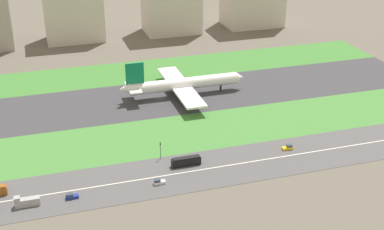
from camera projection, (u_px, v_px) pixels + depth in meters
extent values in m
plane|color=#5B564C|center=(161.00, 98.00, 268.94)|extent=(800.00, 800.00, 0.00)
cube|color=#38383D|center=(161.00, 98.00, 268.92)|extent=(280.00, 46.00, 0.10)
cube|color=#3D7A33|center=(143.00, 71.00, 304.44)|extent=(280.00, 36.00, 0.10)
cube|color=#427F38|center=(184.00, 133.00, 233.40)|extent=(280.00, 36.00, 0.10)
cube|color=#4C4C4F|center=(208.00, 169.00, 205.68)|extent=(280.00, 28.00, 0.10)
cube|color=silver|center=(208.00, 169.00, 205.65)|extent=(266.00, 0.50, 0.01)
cylinder|color=white|center=(184.00, 84.00, 269.58)|extent=(56.00, 6.00, 6.00)
cone|color=white|center=(240.00, 77.00, 277.68)|extent=(4.00, 5.70, 5.70)
cone|color=white|center=(124.00, 89.00, 261.00)|extent=(5.00, 5.40, 5.40)
cube|color=#0C724C|center=(135.00, 74.00, 259.46)|extent=(9.00, 0.80, 11.00)
cube|color=white|center=(133.00, 87.00, 262.13)|extent=(6.00, 16.00, 0.60)
cube|color=white|center=(173.00, 76.00, 282.54)|extent=(10.00, 26.00, 1.00)
cylinder|color=gray|center=(178.00, 84.00, 278.53)|extent=(5.00, 3.20, 3.20)
cube|color=white|center=(189.00, 97.00, 256.55)|extent=(10.00, 26.00, 1.00)
cylinder|color=gray|center=(188.00, 97.00, 262.94)|extent=(5.00, 3.20, 3.20)
cylinder|color=black|center=(221.00, 88.00, 276.80)|extent=(1.00, 1.00, 3.20)
cylinder|color=black|center=(175.00, 90.00, 273.46)|extent=(1.00, 1.00, 3.20)
cylinder|color=black|center=(179.00, 96.00, 267.40)|extent=(1.00, 1.00, 3.20)
cube|color=#99999E|center=(27.00, 202.00, 182.65)|extent=(8.40, 2.50, 2.80)
cube|color=#99999E|center=(17.00, 199.00, 180.94)|extent=(2.00, 2.30, 1.20)
cube|color=silver|center=(159.00, 183.00, 195.54)|extent=(4.40, 1.80, 1.10)
cube|color=#333D4C|center=(157.00, 181.00, 194.90)|extent=(2.20, 1.66, 0.90)
cube|color=navy|center=(72.00, 197.00, 187.06)|extent=(4.40, 1.80, 1.10)
cube|color=#333D4C|center=(70.00, 195.00, 186.42)|extent=(2.20, 1.66, 0.90)
cube|color=yellow|center=(287.00, 148.00, 219.48)|extent=(4.40, 1.80, 1.10)
cube|color=#333D4C|center=(289.00, 146.00, 219.28)|extent=(2.20, 1.66, 0.90)
cube|color=black|center=(186.00, 162.00, 207.36)|extent=(11.60, 2.50, 3.00)
cube|color=black|center=(186.00, 158.00, 206.66)|extent=(10.80, 2.30, 0.50)
cylinder|color=#4C4C51|center=(160.00, 152.00, 211.47)|extent=(0.24, 0.24, 6.00)
cube|color=black|center=(160.00, 144.00, 209.95)|extent=(0.36, 0.36, 1.20)
sphere|color=#19D826|center=(160.00, 143.00, 209.65)|extent=(0.24, 0.24, 0.24)
cube|color=beige|center=(73.00, 7.00, 350.15)|extent=(37.34, 24.70, 45.01)
cylinder|color=silver|center=(73.00, 14.00, 396.99)|extent=(19.78, 19.78, 12.31)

